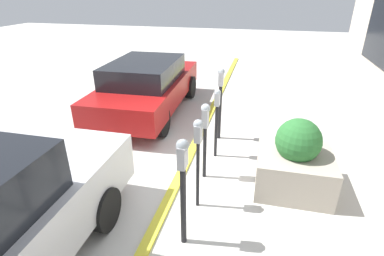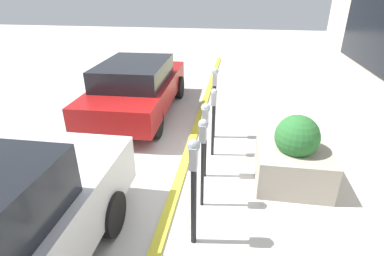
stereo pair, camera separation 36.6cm
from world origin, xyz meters
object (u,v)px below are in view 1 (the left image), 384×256
Objects in this scene: planter_box at (295,162)px; parking_meter_middle at (205,126)px; parking_meter_farthest at (220,94)px; parking_meter_second at (198,144)px; parked_car_middle at (147,85)px; parking_meter_fourth at (217,111)px; parking_meter_nearest at (183,177)px.

parking_meter_middle is at bearing 91.62° from planter_box.
planter_box is at bearing -135.73° from parking_meter_farthest.
parking_meter_second reaches higher than parked_car_middle.
parking_meter_middle is at bearing 174.64° from parking_meter_fourth.
parked_car_middle is at bearing 53.67° from planter_box.
parking_meter_fourth is at bearing -0.92° from parking_meter_nearest.
parking_meter_middle is 0.75m from parking_meter_fourth.
parking_meter_middle is 0.99× the size of parking_meter_fourth.
parking_meter_second is at bearing -1.39° from parking_meter_nearest.
parking_meter_nearest is 0.74m from parking_meter_second.
parking_meter_fourth reaches higher than parking_meter_middle.
parking_meter_fourth is (1.51, -0.02, -0.12)m from parking_meter_second.
parking_meter_middle is at bearing -143.97° from parked_car_middle.
parking_meter_nearest is at bearing 137.37° from planter_box.
planter_box is at bearing -42.63° from parking_meter_nearest.
parking_meter_second reaches higher than parking_meter_fourth.
planter_box is (0.81, -1.40, -0.58)m from parking_meter_second.
parking_meter_farthest is at bearing 44.27° from planter_box.
parking_meter_farthest reaches higher than parking_meter_fourth.
parking_meter_nearest is at bearing -178.71° from parking_meter_middle.
parking_meter_farthest is at bearing 0.83° from parking_meter_second.
parking_meter_fourth is 0.32× the size of parked_car_middle.
parking_meter_nearest reaches higher than parked_car_middle.
parking_meter_nearest is at bearing -179.71° from parking_meter_farthest.
parking_meter_nearest is 0.97× the size of parking_meter_farthest.
parked_car_middle is at bearing 48.45° from parking_meter_fourth.
planter_box is (0.04, -1.46, -0.50)m from parking_meter_middle.
parking_meter_farthest is at bearing -119.70° from parked_car_middle.
parking_meter_nearest is at bearing -155.26° from parked_car_middle.
parking_meter_second is at bearing 119.91° from planter_box.
parking_meter_nearest is 1.05× the size of parking_meter_second.
parking_meter_nearest reaches higher than parking_meter_fourth.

